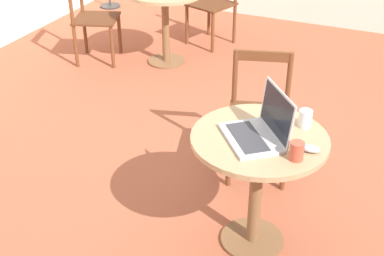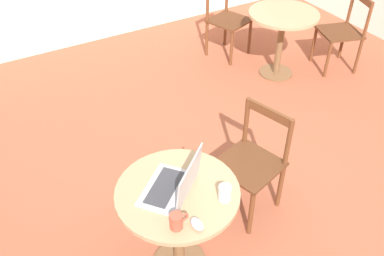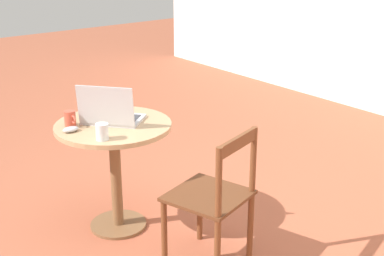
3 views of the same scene
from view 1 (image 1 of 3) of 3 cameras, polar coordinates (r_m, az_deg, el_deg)
The scene contains 10 objects.
ground_plane at distance 3.84m, azimuth 6.25°, elevation -4.55°, with size 16.00×16.00×0.00m, color #9E5138.
cafe_table_near at distance 2.92m, azimuth 7.04°, elevation -3.56°, with size 0.73×0.73×0.73m.
cafe_table_mid at distance 5.29m, azimuth -2.90°, elevation 12.74°, with size 0.73×0.73×0.73m.
chair_near_right at distance 3.64m, azimuth 7.19°, elevation 1.35°, with size 0.52×0.52×0.84m.
chair_mid_right at distance 5.85m, azimuth 2.32°, elevation 13.10°, with size 0.52×0.52×0.84m.
chair_mid_back at distance 5.47m, azimuth -10.61°, elevation 11.35°, with size 0.53×0.53×0.84m.
laptop at distance 2.79m, azimuth 7.19°, elevation -0.17°, with size 0.45×0.44×0.26m.
mouse at distance 2.75m, azimuth 12.51°, elevation -2.15°, with size 0.06×0.10×0.03m.
mug at distance 2.66m, azimuth 11.13°, elevation -2.38°, with size 0.11×0.07×0.10m.
drinking_glass at distance 2.94m, azimuth 11.99°, elevation 1.00°, with size 0.07×0.07×0.10m.
Camera 1 is at (-3.01, -0.88, 2.21)m, focal length 50.00 mm.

